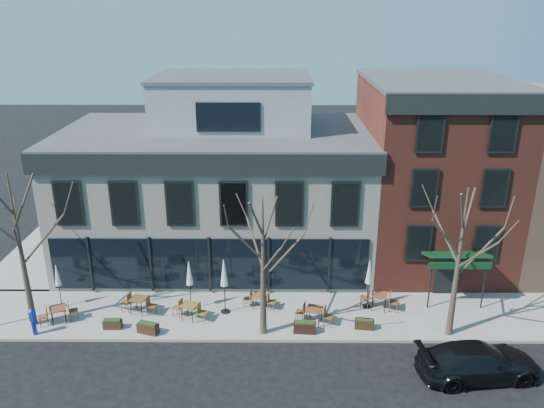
{
  "coord_description": "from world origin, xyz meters",
  "views": [
    {
      "loc": [
        3.57,
        -25.83,
        15.07
      ],
      "look_at": [
        3.38,
        2.0,
        4.63
      ],
      "focal_mm": 35.0,
      "sensor_mm": 36.0,
      "label": 1
    }
  ],
  "objects_px": {
    "parked_sedan": "(478,361)",
    "call_box": "(33,321)",
    "cafe_set_0": "(58,313)",
    "umbrella_0": "(57,278)"
  },
  "relations": [
    {
      "from": "parked_sedan",
      "to": "call_box",
      "type": "distance_m",
      "value": 20.52
    },
    {
      "from": "parked_sedan",
      "to": "cafe_set_0",
      "type": "distance_m",
      "value": 19.94
    },
    {
      "from": "call_box",
      "to": "umbrella_0",
      "type": "distance_m",
      "value": 2.72
    },
    {
      "from": "cafe_set_0",
      "to": "umbrella_0",
      "type": "relative_size",
      "value": 0.79
    },
    {
      "from": "cafe_set_0",
      "to": "umbrella_0",
      "type": "height_order",
      "value": "umbrella_0"
    },
    {
      "from": "parked_sedan",
      "to": "call_box",
      "type": "height_order",
      "value": "call_box"
    },
    {
      "from": "parked_sedan",
      "to": "umbrella_0",
      "type": "xyz_separation_m",
      "value": [
        -20.0,
        5.29,
        1.11
      ]
    },
    {
      "from": "parked_sedan",
      "to": "call_box",
      "type": "bearing_deg",
      "value": 75.26
    },
    {
      "from": "umbrella_0",
      "to": "parked_sedan",
      "type": "bearing_deg",
      "value": -14.82
    },
    {
      "from": "parked_sedan",
      "to": "call_box",
      "type": "xyz_separation_m",
      "value": [
        -20.34,
        2.77,
        0.14
      ]
    }
  ]
}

